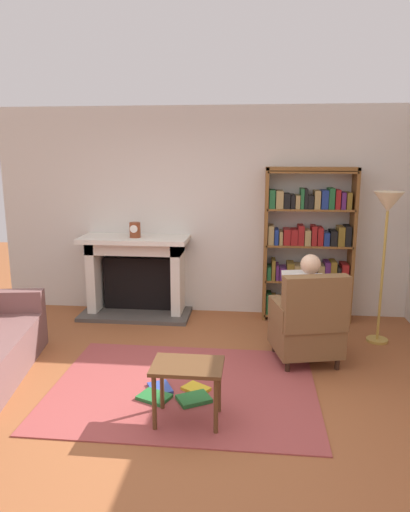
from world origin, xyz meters
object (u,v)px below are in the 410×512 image
mantel_clock (135,230)px  armchair_reading (308,324)px  seated_reader (305,302)px  fireplace (137,273)px  bookshelf (308,247)px  side_table (188,374)px  floor_lamp (387,216)px

mantel_clock → armchair_reading: mantel_clock is taller
mantel_clock → seated_reader: size_ratio=0.17×
fireplace → armchair_reading: size_ratio=1.48×
bookshelf → side_table: 2.88m
bookshelf → armchair_reading: size_ratio=2.00×
armchair_reading → side_table: 1.60m
seated_reader → floor_lamp: size_ratio=0.67×
armchair_reading → seated_reader: (-0.03, 0.11, 0.20)m
fireplace → floor_lamp: size_ratio=0.84×
armchair_reading → floor_lamp: (0.87, 0.67, 1.02)m
mantel_clock → floor_lamp: size_ratio=0.11×
bookshelf → seated_reader: (-0.15, -1.26, -0.32)m
fireplace → armchair_reading: bearing=-32.6°
seated_reader → bookshelf: bearing=-110.2°
fireplace → seated_reader: (2.07, -1.23, 0.06)m
armchair_reading → seated_reader: 0.23m
armchair_reading → mantel_clock: bearing=-44.2°
armchair_reading → seated_reader: bearing=-90.0°
floor_lamp → mantel_clock: bearing=169.1°
mantel_clock → bookshelf: bookshelf is taller
fireplace → armchair_reading: (2.10, -1.34, -0.14)m
mantel_clock → armchair_reading: 2.53m
armchair_reading → side_table: bearing=34.9°
armchair_reading → side_table: size_ratio=1.73×
fireplace → armchair_reading: 2.50m
fireplace → side_table: 2.74m
fireplace → mantel_clock: 0.60m
mantel_clock → seated_reader: mantel_clock is taller
fireplace → seated_reader: size_ratio=1.26×
mantel_clock → floor_lamp: 3.01m
side_table → seated_reader: bearing=51.6°
floor_lamp → side_table: bearing=-135.9°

